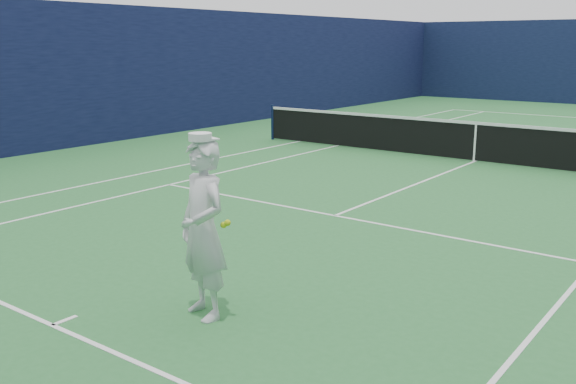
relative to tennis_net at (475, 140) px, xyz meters
name	(u,v)px	position (x,y,z in m)	size (l,w,h in m)	color
ground	(474,162)	(0.00, 0.00, -0.55)	(80.00, 80.00, 0.00)	#296C32
court_markings	(474,162)	(0.00, 0.00, -0.55)	(11.03, 23.83, 0.01)	white
windscreen_fence	(479,81)	(0.00, 0.00, 1.45)	(20.12, 36.12, 4.00)	#0E1636
tennis_net	(475,140)	(0.00, 0.00, 0.00)	(12.88, 0.09, 1.07)	#141E4C
tennis_player	(203,229)	(1.11, -10.72, 0.42)	(0.81, 0.69, 2.00)	silver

